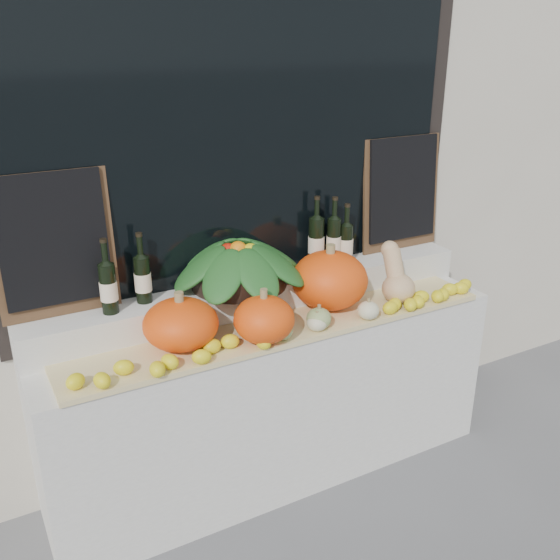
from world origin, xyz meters
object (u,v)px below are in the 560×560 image
object	(u,v)px
pumpkin_right	(330,280)
wine_bottle_tall	(316,242)
pumpkin_left	(181,324)
butternut_squash	(396,279)
produce_bowl	(239,264)

from	to	relation	value
pumpkin_right	wine_bottle_tall	size ratio (longest dim) A/B	1.01
pumpkin_left	butternut_squash	bearing A→B (deg)	-2.73
butternut_squash	wine_bottle_tall	size ratio (longest dim) A/B	0.80
pumpkin_left	produce_bowl	world-z (taller)	produce_bowl
pumpkin_left	produce_bowl	bearing A→B (deg)	29.93
wine_bottle_tall	pumpkin_right	bearing A→B (deg)	-103.45
pumpkin_right	butternut_squash	distance (m)	0.35
pumpkin_right	pumpkin_left	bearing A→B (deg)	-176.55
pumpkin_right	wine_bottle_tall	distance (m)	0.25
pumpkin_right	produce_bowl	world-z (taller)	produce_bowl
butternut_squash	pumpkin_right	bearing A→B (deg)	163.19
pumpkin_right	wine_bottle_tall	bearing A→B (deg)	76.55
butternut_squash	wine_bottle_tall	bearing A→B (deg)	132.12
butternut_squash	produce_bowl	size ratio (longest dim) A/B	0.43
pumpkin_right	wine_bottle_tall	world-z (taller)	wine_bottle_tall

